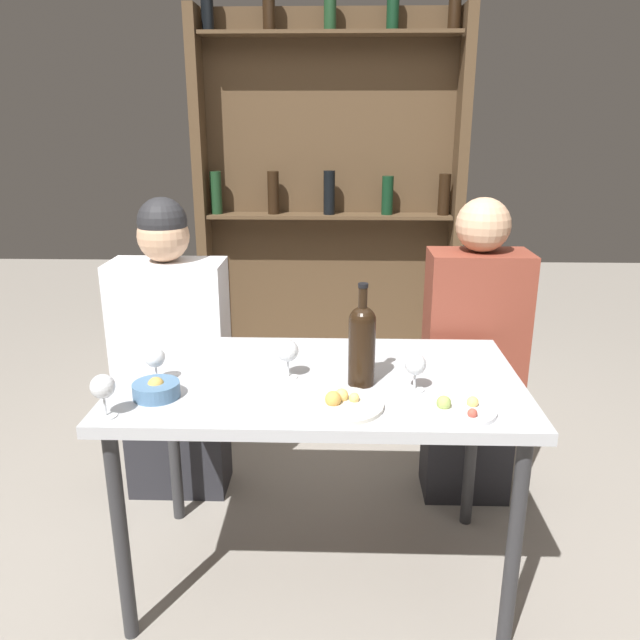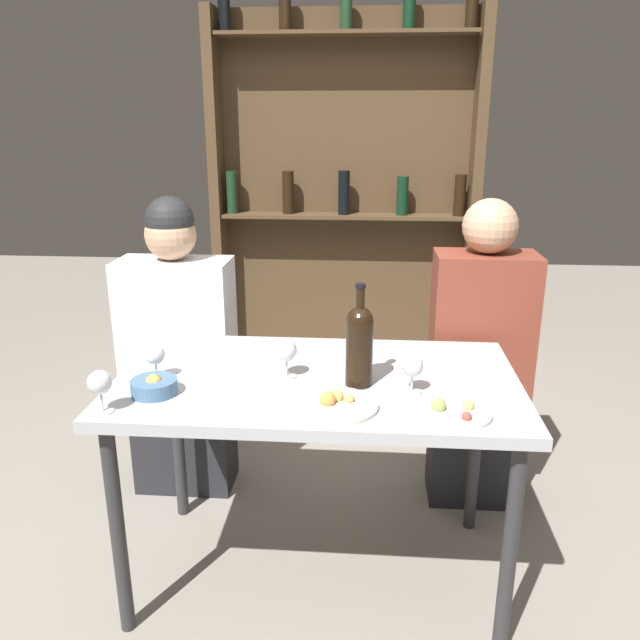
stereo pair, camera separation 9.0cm
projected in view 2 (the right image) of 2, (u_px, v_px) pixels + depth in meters
ground_plane at (318, 571)px, 2.16m from camera, size 10.00×10.00×0.00m
dining_table at (317, 397)px, 1.96m from camera, size 1.24×0.71×0.73m
wine_rack_wall at (344, 186)px, 3.70m from camera, size 1.57×0.21×2.21m
wine_bottle at (359, 342)px, 1.84m from camera, size 0.08×0.08×0.31m
wine_glass_0 at (286, 352)px, 1.91m from camera, size 0.07×0.07×0.12m
wine_glass_1 at (155, 356)px, 1.90m from camera, size 0.06×0.06×0.11m
wine_glass_2 at (412, 368)px, 1.81m from camera, size 0.06×0.06×0.11m
wine_glass_3 at (100, 384)px, 1.68m from camera, size 0.07×0.07×0.12m
food_plate_0 at (455, 412)px, 1.68m from camera, size 0.19×0.19×0.04m
food_plate_1 at (336, 404)px, 1.73m from camera, size 0.23×0.23×0.05m
snack_bowl at (154, 386)px, 1.81m from camera, size 0.13×0.13×0.06m
seated_person_left at (179, 357)px, 2.52m from camera, size 0.44×0.22×1.22m
seated_person_right at (478, 366)px, 2.43m from camera, size 0.38×0.22×1.23m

